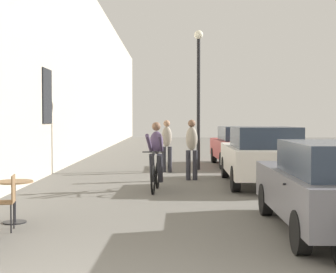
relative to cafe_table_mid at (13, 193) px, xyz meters
The scene contains 11 objects.
building_facade_left 10.58m from the cafe_table_mid, 98.00° to the left, with size 0.54×68.00×8.13m.
cafe_table_mid is the anchor object (origin of this frame).
cafe_chair_mid_toward_street 0.64m from the cafe_table_mid, 83.24° to the right, with size 0.44×0.44×0.89m.
cyclist_on_bicycle 4.55m from the cafe_table_mid, 59.02° to the left, with size 0.52×1.76×1.74m.
pedestrian_near 6.86m from the cafe_table_mid, 60.85° to the left, with size 0.34×0.24×1.77m.
pedestrian_mid 8.52m from the cafe_table_mid, 72.21° to the left, with size 0.36×0.27×1.75m.
street_lamp 10.04m from the cafe_table_mid, 67.49° to the left, with size 0.32×0.32×4.90m.
parked_car_nearest 5.25m from the cafe_table_mid, ahead, with size 1.80×4.09×1.44m.
parked_car_second 7.13m from the cafe_table_mid, 43.45° to the left, with size 1.99×4.51×1.58m.
parked_car_third 11.63m from the cafe_table_mid, 62.56° to the left, with size 1.86×4.27×1.51m.
parked_motorcycle 5.07m from the cafe_table_mid, 23.34° to the right, with size 0.62×2.14×0.92m.
Camera 1 is at (0.58, -4.31, 1.78)m, focal length 52.84 mm.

